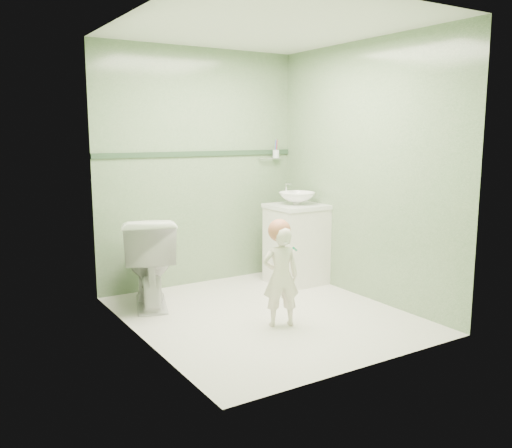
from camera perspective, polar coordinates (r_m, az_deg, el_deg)
ground at (r=4.82m, az=0.96°, el=-9.44°), size 2.50×2.50×0.00m
room_shell at (r=4.57m, az=1.00°, el=4.93°), size 2.50×2.54×2.40m
trim_stripe at (r=5.64m, az=-5.91°, el=7.30°), size 2.20×0.02×0.05m
vanity at (r=5.73m, az=4.22°, el=-2.22°), size 0.52×0.50×0.80m
counter at (r=5.66m, az=4.27°, el=1.84°), size 0.54×0.52×0.04m
basin at (r=5.65m, az=4.28°, el=2.69°), size 0.37×0.37×0.13m
faucet at (r=5.79m, az=3.21°, el=3.66°), size 0.03×0.13×0.18m
cup_holder at (r=6.04m, az=2.02°, el=7.29°), size 0.26×0.07×0.21m
toilet at (r=5.07m, az=-11.07°, el=-3.80°), size 0.69×0.91×0.82m
toddler at (r=4.46m, az=2.60°, el=-5.49°), size 0.35×0.29×0.82m
hair_cap at (r=4.39m, az=2.45°, el=-0.66°), size 0.18×0.18×0.18m
teal_toothbrush at (r=4.30m, az=3.97°, el=-2.56°), size 0.11×0.14×0.08m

